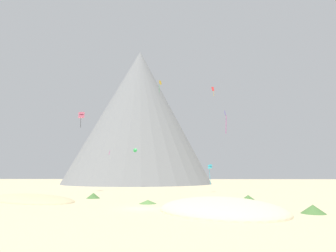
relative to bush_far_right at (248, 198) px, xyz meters
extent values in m
plane|color=#CCBA8E|center=(-15.84, -10.59, -0.48)|extent=(400.00, 400.00, 0.00)
ellipsoid|color=beige|center=(-6.21, -13.17, -0.48)|extent=(20.08, 20.85, 3.25)
ellipsoid|color=#C6B284|center=(-36.28, 0.49, -0.48)|extent=(23.87, 21.32, 1.83)
cone|color=#477238|center=(0.00, 0.00, 0.00)|extent=(3.76, 3.76, 0.97)
cone|color=#568442|center=(-15.63, -4.66, -0.21)|extent=(2.99, 2.99, 0.54)
cone|color=#477238|center=(-9.22, -1.49, -0.25)|extent=(2.63, 2.63, 0.46)
cone|color=#668C4C|center=(-5.30, 2.07, -0.27)|extent=(1.73, 1.73, 0.44)
cone|color=#477238|center=(3.77, -14.16, -0.01)|extent=(3.73, 3.73, 0.96)
cone|color=#477238|center=(-26.41, 3.89, 0.00)|extent=(3.26, 3.26, 0.97)
cone|color=slate|center=(-30.11, 80.47, 30.87)|extent=(91.12, 91.12, 62.71)
cone|color=slate|center=(-24.91, 86.94, 11.60)|extent=(53.35, 53.35, 24.16)
cone|color=gold|center=(-17.13, 37.46, 32.06)|extent=(1.04, 1.50, 1.50)
cylinder|color=green|center=(-17.37, 37.46, 30.05)|extent=(0.09, 0.26, 2.54)
cube|color=#E5668C|center=(-35.27, 20.04, 17.81)|extent=(1.74, 1.73, 0.66)
cube|color=#E5668C|center=(-35.27, 20.04, 18.55)|extent=(1.74, 1.73, 0.66)
cylinder|color=black|center=(-35.35, 20.04, 16.28)|extent=(0.15, 0.12, 2.51)
cube|color=#33BCDB|center=(-3.73, 21.91, 5.31)|extent=(1.09, 1.09, 0.52)
cube|color=#33BCDB|center=(-3.73, 21.91, 5.80)|extent=(1.09, 1.09, 0.52)
cylinder|color=#33BCDB|center=(-3.84, 21.91, 3.19)|extent=(0.26, 0.57, 3.89)
cone|color=green|center=(-25.57, 43.33, 11.39)|extent=(1.40, 0.81, 1.34)
cube|color=#5138B2|center=(-1.64, 9.72, 16.02)|extent=(0.40, 0.98, 0.94)
cylinder|color=#D1339E|center=(-1.53, 9.72, 13.71)|extent=(0.21, 0.47, 3.74)
cube|color=red|center=(-0.40, 39.85, 30.54)|extent=(0.91, 0.73, 1.46)
cylinder|color=gold|center=(-0.17, 39.85, 28.91)|extent=(0.09, 0.25, 1.76)
cube|color=#D1339E|center=(-31.65, 34.53, 10.00)|extent=(0.51, 0.63, 1.44)
camera|label=1|loc=(-10.72, -46.86, 3.82)|focal=30.05mm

